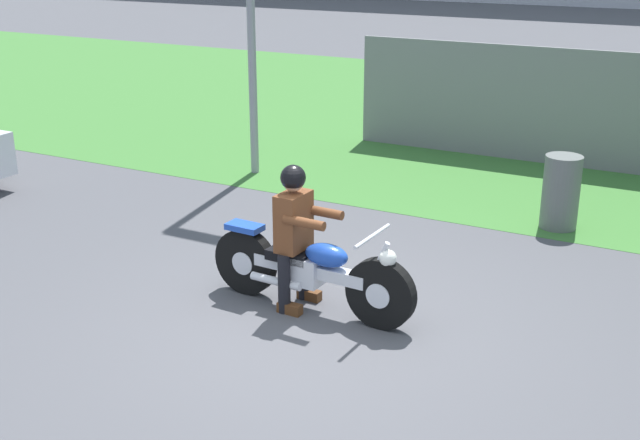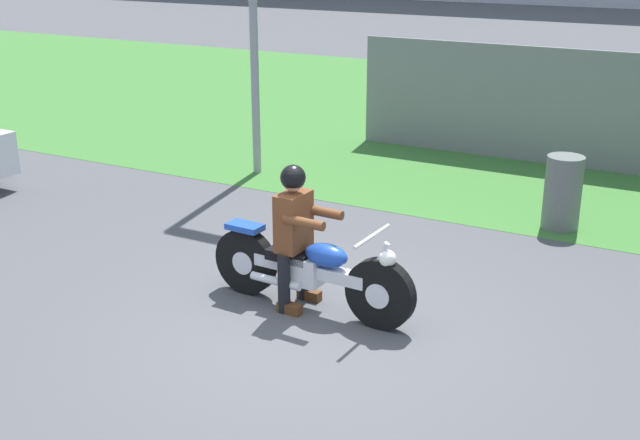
# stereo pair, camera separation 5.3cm
# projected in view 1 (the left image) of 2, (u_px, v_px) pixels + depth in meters

# --- Properties ---
(ground) EXTENTS (120.00, 120.00, 0.00)m
(ground) POSITION_uv_depth(u_px,v_px,m) (314.00, 331.00, 7.35)
(ground) COLOR #4C4C51
(grass_verge) EXTENTS (60.00, 12.00, 0.01)m
(grass_verge) POSITION_uv_depth(u_px,v_px,m) (551.00, 126.00, 15.14)
(grass_verge) COLOR #3D7533
(grass_verge) RESTS_ON ground
(motorcycle_lead) EXTENTS (2.18, 0.66, 0.90)m
(motorcycle_lead) POSITION_uv_depth(u_px,v_px,m) (311.00, 270.00, 7.65)
(motorcycle_lead) COLOR black
(motorcycle_lead) RESTS_ON ground
(rider_lead) EXTENTS (0.56, 0.48, 1.42)m
(rider_lead) POSITION_uv_depth(u_px,v_px,m) (295.00, 225.00, 7.59)
(rider_lead) COLOR black
(rider_lead) RESTS_ON ground
(trash_can) EXTENTS (0.45, 0.45, 0.91)m
(trash_can) POSITION_uv_depth(u_px,v_px,m) (561.00, 192.00, 9.79)
(trash_can) COLOR #595E5B
(trash_can) RESTS_ON ground
(fence_segment) EXTENTS (7.00, 0.06, 1.80)m
(fence_segment) POSITION_uv_depth(u_px,v_px,m) (573.00, 109.00, 12.26)
(fence_segment) COLOR slate
(fence_segment) RESTS_ON ground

